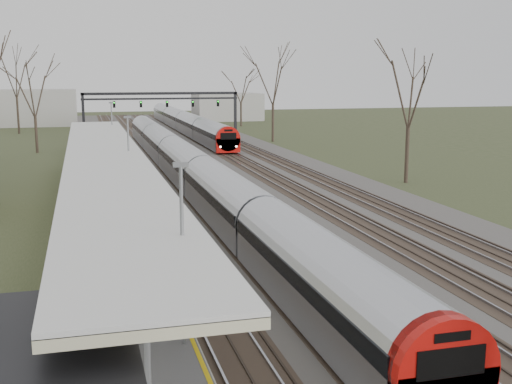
{
  "coord_description": "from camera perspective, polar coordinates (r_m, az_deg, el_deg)",
  "views": [
    {
      "loc": [
        -10.12,
        -2.54,
        8.3
      ],
      "look_at": [
        -1.12,
        30.81,
        2.0
      ],
      "focal_mm": 45.0,
      "sensor_mm": 36.0,
      "label": 1
    }
  ],
  "objects": [
    {
      "name": "track_bed",
      "position": [
        59.04,
        -4.82,
        2.28
      ],
      "size": [
        24.0,
        160.0,
        0.22
      ],
      "color": "#474442",
      "rests_on": "ground"
    },
    {
      "name": "signal_gantry",
      "position": [
        88.21,
        -8.39,
        8.02
      ],
      "size": [
        21.0,
        0.59,
        6.08
      ],
      "color": "black",
      "rests_on": "ground"
    },
    {
      "name": "platform",
      "position": [
        40.8,
        -13.32,
        -0.97
      ],
      "size": [
        3.5,
        69.0,
        1.0
      ],
      "primitive_type": "cube",
      "color": "#9E9B93",
      "rests_on": "ground"
    },
    {
      "name": "train_near",
      "position": [
        50.14,
        -6.22,
        2.46
      ],
      "size": [
        2.62,
        75.21,
        3.05
      ],
      "color": "#ABADB5",
      "rests_on": "ground"
    },
    {
      "name": "tree_east_far",
      "position": [
        50.66,
        13.5,
        8.91
      ],
      "size": [
        5.0,
        5.0,
        10.3
      ],
      "color": "#2D231C",
      "rests_on": "ground"
    },
    {
      "name": "canopy",
      "position": [
        35.81,
        -13.29,
        3.05
      ],
      "size": [
        4.1,
        50.0,
        3.11
      ],
      "color": "slate",
      "rests_on": "platform"
    },
    {
      "name": "train_far",
      "position": [
        96.52,
        -6.39,
        6.22
      ],
      "size": [
        2.62,
        60.21,
        3.05
      ],
      "color": "#ABADB5",
      "rests_on": "ground"
    }
  ]
}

